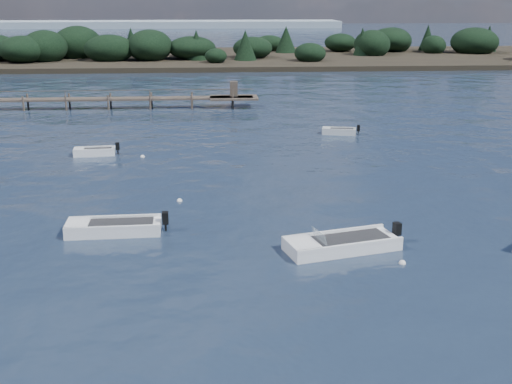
{
  "coord_description": "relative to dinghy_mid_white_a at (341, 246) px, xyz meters",
  "views": [
    {
      "loc": [
        1.6,
        -19.26,
        11.2
      ],
      "look_at": [
        3.94,
        14.0,
        1.0
      ],
      "focal_mm": 45.0,
      "sensor_mm": 36.0,
      "label": 1
    }
  ],
  "objects": [
    {
      "name": "buoy_extra_a",
      "position": [
        -7.78,
        7.89,
        -0.17
      ],
      "size": [
        0.32,
        0.32,
        0.32
      ],
      "primitive_type": "sphere",
      "color": "white",
      "rests_on": "ground"
    },
    {
      "name": "ground",
      "position": [
        -7.47,
        52.09,
        -0.17
      ],
      "size": [
        400.0,
        400.0,
        0.0
      ],
      "primitive_type": "plane",
      "color": "#162133",
      "rests_on": "ground"
    },
    {
      "name": "tender_far_white",
      "position": [
        -14.48,
        19.44,
        -0.01
      ],
      "size": [
        3.34,
        1.41,
        1.13
      ],
      "color": "white",
      "rests_on": "ground"
    },
    {
      "name": "buoy_e",
      "position": [
        -10.93,
        18.63,
        -0.17
      ],
      "size": [
        0.32,
        0.32,
        0.32
      ],
      "primitive_type": "sphere",
      "color": "white",
      "rests_on": "ground"
    },
    {
      "name": "tender_far_grey_b",
      "position": [
        4.91,
        25.58,
        -0.02
      ],
      "size": [
        3.23,
        1.77,
        1.08
      ],
      "color": "silver",
      "rests_on": "ground"
    },
    {
      "name": "buoy_b",
      "position": [
        2.34,
        -1.79,
        -0.17
      ],
      "size": [
        0.32,
        0.32,
        0.32
      ],
      "primitive_type": "sphere",
      "color": "white",
      "rests_on": "ground"
    },
    {
      "name": "far_headland",
      "position": [
        17.53,
        92.09,
        1.79
      ],
      "size": [
        190.0,
        40.0,
        5.8
      ],
      "color": "black",
      "rests_on": "ground"
    },
    {
      "name": "dinghy_mid_grey",
      "position": [
        -10.79,
        2.97,
        -0.0
      ],
      "size": [
        5.01,
        1.89,
        1.26
      ],
      "color": "white",
      "rests_on": "ground"
    },
    {
      "name": "dinghy_mid_white_a",
      "position": [
        0.0,
        0.0,
        0.0
      ],
      "size": [
        5.74,
        3.22,
        1.32
      ],
      "color": "white",
      "rests_on": "ground"
    }
  ]
}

